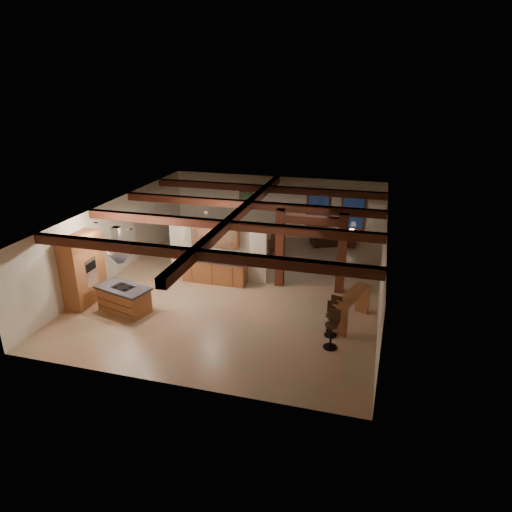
{
  "coord_description": "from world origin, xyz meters",
  "views": [
    {
      "loc": [
        4.65,
        -14.59,
        7.2
      ],
      "look_at": [
        0.5,
        0.5,
        1.05
      ],
      "focal_mm": 32.0,
      "sensor_mm": 36.0,
      "label": 1
    }
  ],
  "objects": [
    {
      "name": "bar_stool_a",
      "position": [
        3.74,
        -3.22,
        0.59
      ],
      "size": [
        0.43,
        0.44,
        1.17
      ],
      "color": "black",
      "rests_on": "ground"
    },
    {
      "name": "room_walls",
      "position": [
        0.0,
        0.0,
        1.78
      ],
      "size": [
        12.0,
        12.0,
        12.0
      ],
      "color": "beige",
      "rests_on": "ground"
    },
    {
      "name": "partition_wall",
      "position": [
        -1.0,
        0.5,
        1.1
      ],
      "size": [
        3.8,
        0.18,
        2.2
      ],
      "primitive_type": "cube",
      "color": "beige",
      "rests_on": "ground"
    },
    {
      "name": "ceiling_beams",
      "position": [
        0.0,
        0.0,
        2.76
      ],
      "size": [
        10.0,
        12.0,
        0.28
      ],
      "color": "#411E10",
      "rests_on": "room_walls"
    },
    {
      "name": "bar_counter",
      "position": [
        4.19,
        -1.67,
        0.67
      ],
      "size": [
        1.07,
        1.96,
        1.0
      ],
      "color": "brown",
      "rests_on": "ground"
    },
    {
      "name": "range_hood",
      "position": [
        -3.07,
        -2.83,
        1.78
      ],
      "size": [
        1.1,
        1.1,
        1.4
      ],
      "color": "silver",
      "rests_on": "room_walls"
    },
    {
      "name": "framed_art",
      "position": [
        -1.5,
        5.94,
        1.7
      ],
      "size": [
        0.65,
        0.05,
        0.85
      ],
      "color": "#411E10",
      "rests_on": "room_walls"
    },
    {
      "name": "upper_display_cabinet",
      "position": [
        -1.0,
        0.31,
        1.85
      ],
      "size": [
        1.8,
        0.36,
        0.95
      ],
      "color": "brown",
      "rests_on": "partition_wall"
    },
    {
      "name": "bar_stool_c",
      "position": [
        3.7,
        -2.3,
        0.57
      ],
      "size": [
        0.41,
        0.42,
        1.13
      ],
      "color": "black",
      "rests_on": "ground"
    },
    {
      "name": "dining_table",
      "position": [
        -0.01,
        2.91,
        0.33
      ],
      "size": [
        2.0,
        1.33,
        0.65
      ],
      "primitive_type": "imported",
      "rotation": [
        0.0,
        0.0,
        0.16
      ],
      "color": "#3F220F",
      "rests_on": "ground"
    },
    {
      "name": "ground",
      "position": [
        0.0,
        0.0,
        0.0
      ],
      "size": [
        12.0,
        12.0,
        0.0
      ],
      "primitive_type": "plane",
      "color": "tan",
      "rests_on": "ground"
    },
    {
      "name": "kitchen_island",
      "position": [
        -3.07,
        -2.83,
        0.44
      ],
      "size": [
        1.95,
        1.38,
        0.88
      ],
      "color": "brown",
      "rests_on": "ground"
    },
    {
      "name": "recessed_cans",
      "position": [
        -2.53,
        -1.93,
        2.87
      ],
      "size": [
        3.16,
        2.46,
        0.03
      ],
      "color": "silver",
      "rests_on": "room_walls"
    },
    {
      "name": "back_counter",
      "position": [
        -1.0,
        0.11,
        0.48
      ],
      "size": [
        2.5,
        0.66,
        0.94
      ],
      "color": "brown",
      "rests_on": "ground"
    },
    {
      "name": "timber_posts",
      "position": [
        2.5,
        0.5,
        1.76
      ],
      "size": [
        2.5,
        0.3,
        2.9
      ],
      "color": "#411E10",
      "rests_on": "ground"
    },
    {
      "name": "bar_stool_b",
      "position": [
        3.66,
        -2.57,
        0.54
      ],
      "size": [
        0.37,
        0.37,
        1.07
      ],
      "color": "black",
      "rests_on": "ground"
    },
    {
      "name": "back_windows",
      "position": [
        2.8,
        5.93,
        1.5
      ],
      "size": [
        2.7,
        0.07,
        1.7
      ],
      "color": "#411E10",
      "rests_on": "room_walls"
    },
    {
      "name": "microwave",
      "position": [
        -0.63,
        0.11,
        1.07
      ],
      "size": [
        0.55,
        0.44,
        0.26
      ],
      "primitive_type": "imported",
      "rotation": [
        0.0,
        0.0,
        2.85
      ],
      "color": "silver",
      "rests_on": "back_counter"
    },
    {
      "name": "table_lamp",
      "position": [
        3.63,
        5.37,
        0.75
      ],
      "size": [
        0.28,
        0.28,
        0.33
      ],
      "color": "black",
      "rests_on": "side_table"
    },
    {
      "name": "sofa",
      "position": [
        2.8,
        5.42,
        0.29
      ],
      "size": [
        2.12,
        1.5,
        0.58
      ],
      "primitive_type": "imported",
      "rotation": [
        0.0,
        0.0,
        3.55
      ],
      "color": "black",
      "rests_on": "ground"
    },
    {
      "name": "pantry_cabinet",
      "position": [
        -4.67,
        -2.6,
        1.2
      ],
      "size": [
        0.67,
        1.6,
        2.4
      ],
      "color": "brown",
      "rests_on": "ground"
    },
    {
      "name": "side_table",
      "position": [
        3.63,
        5.37,
        0.26
      ],
      "size": [
        0.43,
        0.43,
        0.52
      ],
      "primitive_type": "cube",
      "rotation": [
        0.0,
        0.0,
        -0.04
      ],
      "color": "#411E10",
      "rests_on": "ground"
    },
    {
      "name": "dining_chairs",
      "position": [
        -0.01,
        2.91,
        0.6
      ],
      "size": [
        2.21,
        2.21,
        1.18
      ],
      "color": "#411E10",
      "rests_on": "ground"
    }
  ]
}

